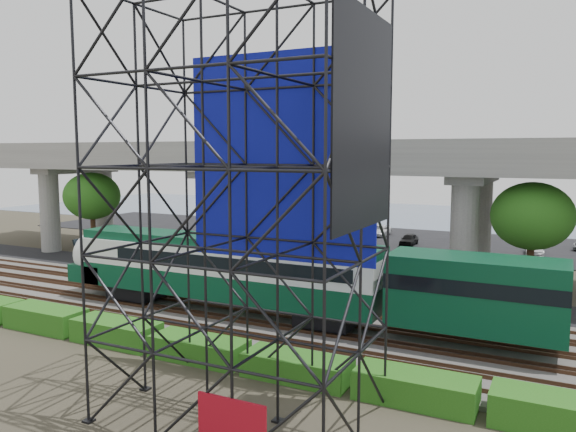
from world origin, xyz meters
The scene contains 13 objects.
ground centered at (0.00, 0.00, 0.00)m, with size 140.00×140.00×0.00m, color #474233.
ballast_bed centered at (0.00, 2.00, 0.10)m, with size 90.00×12.00×0.20m, color slate.
service_road centered at (0.00, 10.50, 0.04)m, with size 90.00×5.00×0.08m, color black.
parking_lot centered at (0.00, 34.00, 0.04)m, with size 90.00×18.00×0.08m, color black.
harbor_water centered at (0.00, 56.00, 0.01)m, with size 140.00×40.00×0.03m, color slate.
rail_tracks centered at (0.00, 2.00, 0.28)m, with size 90.00×9.52×0.16m.
commuter_train centered at (0.34, 2.00, 2.88)m, with size 29.30×3.06×4.30m.
overpass centered at (-0.43, 16.00, 8.21)m, with size 80.00×12.00×12.40m.
scaffold_tower centered at (5.52, -7.98, 7.47)m, with size 9.36×6.36×15.00m.
hedge_strip centered at (1.01, -4.30, 0.56)m, with size 34.60×1.80×1.20m.
trees centered at (-4.67, 16.17, 5.57)m, with size 40.94×16.94×7.69m.
suv centered at (-3.07, 10.85, 0.79)m, with size 2.37×5.14×1.43m, color black.
parked_cars centered at (0.66, 33.77, 0.66)m, with size 37.01×9.20×1.25m.
Camera 1 is at (15.75, -24.80, 9.53)m, focal length 35.00 mm.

